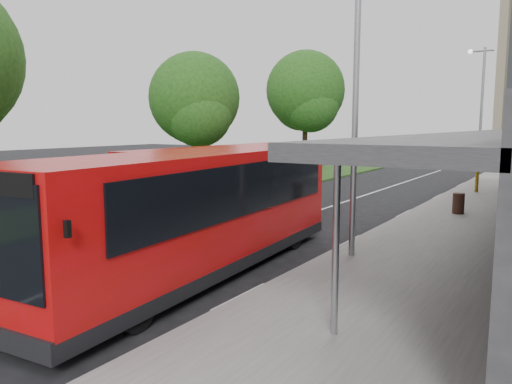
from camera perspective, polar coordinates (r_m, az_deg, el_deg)
ground at (r=14.36m, az=-8.17°, el=-7.11°), size 120.00×120.00×0.00m
pavement at (r=30.84m, az=26.65°, el=0.21°), size 5.00×80.00×0.15m
grass_verge at (r=34.66m, az=4.79°, el=1.70°), size 5.00×80.00×0.10m
lane_centre_line at (r=27.30m, az=12.87°, el=-0.18°), size 0.12×70.00×0.01m
kerb_dashes at (r=30.26m, az=21.36°, el=0.24°), size 0.12×56.00×0.01m
tree_mid at (r=25.35m, az=-6.97°, el=9.93°), size 4.51×4.51×7.22m
tree_far at (r=35.47m, az=5.69°, el=10.90°), size 5.45×5.45×8.76m
lamp_post_near at (r=13.48m, az=11.02°, el=12.09°), size 1.44×0.28×8.00m
lamp_post_far at (r=32.87m, az=24.23°, el=8.88°), size 1.44×0.28×8.00m
bus_main at (r=12.23m, az=-6.93°, el=-2.29°), size 3.49×10.79×3.01m
bus_second at (r=19.04m, az=-2.78°, el=1.06°), size 2.76×10.09×2.84m
litter_bin at (r=21.35m, az=22.13°, el=-1.21°), size 0.52×0.52×0.81m
bollard at (r=28.48m, az=23.92°, el=1.06°), size 0.19×0.19×1.08m
car_near at (r=48.01m, az=23.52°, el=3.42°), size 2.55×3.87×1.22m
car_far at (r=54.07m, az=22.35°, el=3.83°), size 1.85×3.52×1.10m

